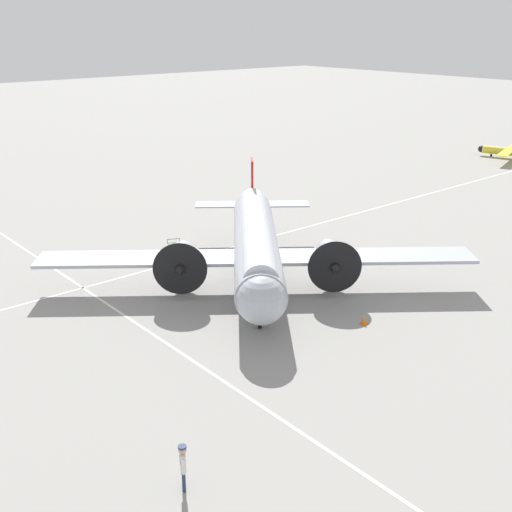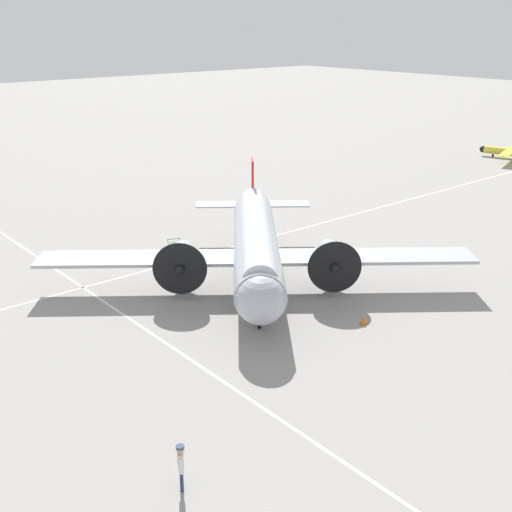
# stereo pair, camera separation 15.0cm
# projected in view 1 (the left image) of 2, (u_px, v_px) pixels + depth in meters

# --- Properties ---
(ground_plane) EXTENTS (300.00, 300.00, 0.00)m
(ground_plane) POSITION_uv_depth(u_px,v_px,m) (256.00, 282.00, 40.72)
(ground_plane) COLOR gray
(apron_line_eastwest) EXTENTS (120.00, 0.16, 0.01)m
(apron_line_eastwest) POSITION_uv_depth(u_px,v_px,m) (199.00, 256.00, 45.20)
(apron_line_eastwest) COLOR silver
(apron_line_eastwest) RESTS_ON ground_plane
(apron_line_northsouth) EXTENTS (0.16, 120.00, 0.01)m
(apron_line_northsouth) POSITION_uv_depth(u_px,v_px,m) (134.00, 322.00, 35.37)
(apron_line_northsouth) COLOR silver
(apron_line_northsouth) RESTS_ON ground_plane
(airliner_main) EXTENTS (22.35, 20.17, 6.10)m
(airliner_main) POSITION_uv_depth(u_px,v_px,m) (256.00, 246.00, 39.39)
(airliner_main) COLOR #ADB2BC
(airliner_main) RESTS_ON ground_plane
(crew_foreground) EXTENTS (0.42, 0.54, 1.82)m
(crew_foreground) POSITION_uv_depth(u_px,v_px,m) (183.00, 462.00, 22.34)
(crew_foreground) COLOR navy
(crew_foreground) RESTS_ON ground_plane
(suitcase_near_door) EXTENTS (0.46, 0.14, 0.58)m
(suitcase_near_door) POSITION_uv_depth(u_px,v_px,m) (188.00, 247.00, 46.15)
(suitcase_near_door) COLOR #47331E
(suitcase_near_door) RESTS_ON ground_plane
(baggage_cart) EXTENTS (1.52, 1.91, 0.56)m
(baggage_cart) POSITION_uv_depth(u_px,v_px,m) (176.00, 246.00, 46.51)
(baggage_cart) COLOR #4C6047
(baggage_cart) RESTS_ON ground_plane
(traffic_cone) EXTENTS (0.39, 0.39, 0.51)m
(traffic_cone) POSITION_uv_depth(u_px,v_px,m) (364.00, 320.00, 35.05)
(traffic_cone) COLOR orange
(traffic_cone) RESTS_ON ground_plane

